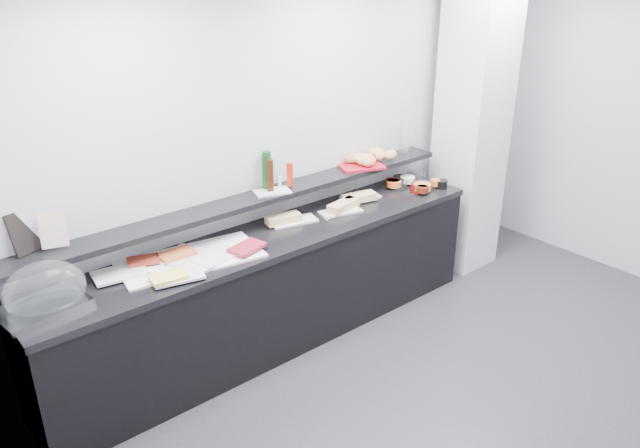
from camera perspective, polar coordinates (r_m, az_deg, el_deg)
ground at (r=4.47m, az=17.28°, el=-16.19°), size 5.00×5.00×0.00m
back_wall at (r=4.99m, az=-0.09°, el=6.99°), size 5.00×0.02×2.70m
column at (r=5.83m, az=13.73°, el=8.79°), size 0.50×0.50×2.70m
buffet_cabinet at (r=4.75m, az=-4.28°, el=-6.20°), size 3.60×0.60×0.85m
counter_top at (r=4.54m, az=-4.45°, el=-1.28°), size 3.62×0.62×0.05m
wall_shelf at (r=4.58m, az=-5.83°, el=2.33°), size 3.60×0.25×0.04m
cloche_base at (r=3.93m, az=-24.07°, el=-7.02°), size 0.52×0.39×0.04m
cloche_dome at (r=3.89m, az=-23.86°, el=-5.52°), size 0.49×0.36×0.34m
linen_runner at (r=4.25m, az=-11.75°, el=-3.15°), size 1.00×0.59×0.01m
platter_meat_a at (r=4.15m, az=-17.85°, el=-4.30°), size 0.36×0.27×0.01m
food_meat_a at (r=4.23m, az=-15.87°, el=-3.20°), size 0.23×0.18×0.02m
platter_salmon at (r=4.27m, az=-12.67°, el=-2.83°), size 0.36×0.31×0.01m
food_salmon at (r=4.26m, az=-12.99°, el=-2.69°), size 0.24×0.15×0.02m
platter_cheese at (r=4.02m, az=-12.94°, el=-4.63°), size 0.36×0.28×0.01m
food_cheese at (r=3.98m, az=-13.67°, el=-4.73°), size 0.25×0.18×0.02m
platter_meat_b at (r=4.22m, az=-9.46°, el=-2.93°), size 0.34×0.27×0.01m
food_meat_b at (r=4.27m, az=-6.69°, el=-2.14°), size 0.28×0.21×0.02m
sandwich_plate_left at (r=4.73m, az=-2.43°, el=0.26°), size 0.38×0.23×0.01m
sandwich_food_left at (r=4.68m, az=-3.39°, el=0.49°), size 0.28×0.16×0.06m
tongs_left at (r=4.75m, az=-2.09°, el=0.49°), size 0.15×0.07×0.01m
sandwich_plate_mid at (r=4.90m, az=1.89°, el=1.14°), size 0.36×0.22×0.01m
sandwich_food_mid at (r=4.92m, az=2.16°, el=1.72°), size 0.30×0.16×0.06m
tongs_mid at (r=4.77m, az=1.20°, el=0.63°), size 0.16×0.03×0.01m
sandwich_plate_right at (r=5.19m, az=3.72°, el=2.44°), size 0.36×0.22×0.01m
sandwich_food_right at (r=5.09m, az=3.57°, el=2.45°), size 0.31×0.17×0.06m
tongs_right at (r=5.02m, az=3.06°, el=1.83°), size 0.16×0.04×0.01m
bowl_glass_fruit at (r=5.44m, az=7.16°, el=3.63°), size 0.20×0.20×0.07m
fill_glass_fruit at (r=5.42m, az=6.76°, el=3.70°), size 0.15×0.15×0.05m
bowl_black_jam at (r=5.54m, az=7.39°, el=4.00°), size 0.17×0.17×0.07m
fill_black_jam at (r=5.44m, az=6.67°, el=3.80°), size 0.13×0.13×0.05m
bowl_glass_cream at (r=5.68m, az=8.79°, el=4.43°), size 0.21×0.21×0.07m
fill_glass_cream at (r=5.53m, az=7.98°, el=4.07°), size 0.15×0.15×0.05m
bowl_red_jam at (r=5.38m, az=8.90°, el=3.31°), size 0.15×0.15×0.07m
fill_red_jam at (r=5.32m, az=9.34°, el=3.15°), size 0.12×0.12×0.05m
bowl_glass_salmon at (r=5.41m, az=9.28°, el=3.40°), size 0.22×0.22×0.07m
fill_glass_salmon at (r=5.37m, az=9.32°, el=3.37°), size 0.17×0.17×0.05m
bowl_black_fruit at (r=5.50m, az=11.03°, el=3.60°), size 0.12×0.12×0.07m
fill_black_fruit at (r=5.49m, az=10.49°, el=3.75°), size 0.11×0.11×0.05m
framed_print at (r=4.06m, az=-25.17°, el=-0.54°), size 0.24×0.15×0.26m
print_art at (r=4.01m, az=-23.22°, el=-0.48°), size 0.16×0.09×0.22m
condiment_tray at (r=4.62m, az=-4.38°, el=2.97°), size 0.30×0.23×0.01m
bottle_green_a at (r=4.64m, az=-4.98°, el=4.80°), size 0.07×0.07×0.26m
bottle_brown at (r=4.59m, az=-4.58°, el=4.47°), size 0.06×0.06×0.24m
bottle_green_b at (r=4.65m, az=-4.85°, el=4.97°), size 0.08×0.08×0.28m
bottle_hot at (r=4.69m, az=-2.79°, el=4.56°), size 0.05×0.05×0.18m
shaker_salt at (r=4.72m, az=-3.72°, el=3.96°), size 0.04×0.04×0.07m
shaker_pepper at (r=4.72m, az=-2.81°, el=3.98°), size 0.04×0.04×0.07m
bread_tray at (r=5.17m, az=3.76°, el=5.32°), size 0.42×0.36×0.02m
bread_roll_nw at (r=5.19m, az=2.91°, el=6.01°), size 0.14×0.11×0.08m
bread_roll_n at (r=5.20m, az=3.55°, el=6.05°), size 0.14×0.09×0.08m
bread_roll_ne at (r=5.37m, az=5.11°, el=6.56°), size 0.18×0.15×0.08m
bread_roll_sw at (r=5.15m, az=4.11°, el=5.84°), size 0.15×0.10×0.08m
bread_roll_s at (r=5.12m, az=4.53°, el=5.72°), size 0.17×0.14×0.08m
bread_roll_se at (r=5.32m, az=6.45°, el=6.33°), size 0.18×0.14×0.08m
bread_roll_midw at (r=5.20m, az=4.28°, el=6.00°), size 0.16×0.11×0.08m
bread_roll_mide at (r=5.28m, az=5.55°, el=6.25°), size 0.15×0.12×0.08m
carafe at (r=5.50m, az=7.74°, el=7.83°), size 0.09×0.09×0.30m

